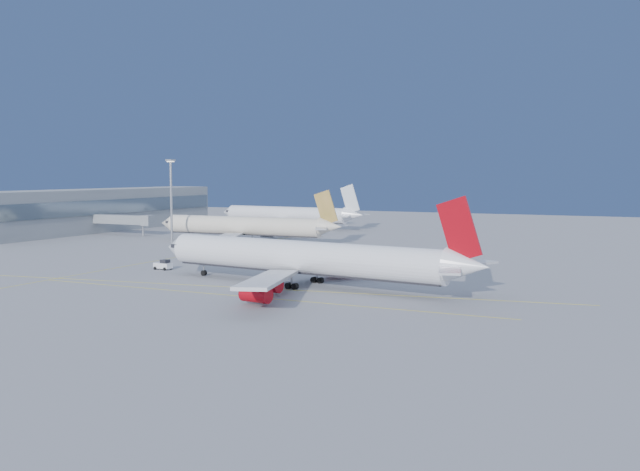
{
  "coord_description": "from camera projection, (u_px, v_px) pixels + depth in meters",
  "views": [
    {
      "loc": [
        65.92,
        -116.44,
        20.8
      ],
      "look_at": [
        -0.06,
        25.92,
        7.0
      ],
      "focal_mm": 40.0,
      "sensor_mm": 36.0,
      "label": 1
    }
  ],
  "objects": [
    {
      "name": "ground",
      "position": [
        263.0,
        283.0,
        134.67
      ],
      "size": [
        500.0,
        500.0,
        0.0
      ],
      "primitive_type": "plane",
      "color": "slate",
      "rests_on": "ground"
    },
    {
      "name": "terminal",
      "position": [
        102.0,
        210.0,
        258.98
      ],
      "size": [
        18.4,
        110.0,
        15.0
      ],
      "color": "gray",
      "rests_on": "ground"
    },
    {
      "name": "jet_bridge",
      "position": [
        126.0,
        220.0,
        238.29
      ],
      "size": [
        23.6,
        3.6,
        6.9
      ],
      "color": "gray",
      "rests_on": "ground"
    },
    {
      "name": "taxiway_lines",
      "position": [
        216.0,
        274.0,
        146.57
      ],
      "size": [
        118.86,
        140.0,
        0.02
      ],
      "color": "#D7C90B",
      "rests_on": "ground"
    },
    {
      "name": "airliner_virgin",
      "position": [
        307.0,
        258.0,
        130.62
      ],
      "size": [
        69.67,
        62.1,
        17.2
      ],
      "rotation": [
        0.0,
        0.0,
        -0.14
      ],
      "color": "white",
      "rests_on": "ground"
    },
    {
      "name": "airliner_etihad",
      "position": [
        247.0,
        226.0,
        213.75
      ],
      "size": [
        61.47,
        56.87,
        16.06
      ],
      "rotation": [
        0.0,
        0.0,
        0.03
      ],
      "color": "beige",
      "rests_on": "ground"
    },
    {
      "name": "airliner_third",
      "position": [
        289.0,
        215.0,
        269.46
      ],
      "size": [
        62.89,
        57.71,
        16.86
      ],
      "rotation": [
        0.0,
        0.0,
        -0.1
      ],
      "color": "white",
      "rests_on": "ground"
    },
    {
      "name": "pushback_tug",
      "position": [
        163.0,
        265.0,
        153.58
      ],
      "size": [
        4.04,
        2.66,
        2.19
      ],
      "rotation": [
        0.0,
        0.0,
        -0.08
      ],
      "color": "white",
      "rests_on": "ground"
    },
    {
      "name": "light_mast",
      "position": [
        171.0,
        194.0,
        209.9
      ],
      "size": [
        2.14,
        2.14,
        24.79
      ],
      "color": "gray",
      "rests_on": "ground"
    }
  ]
}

